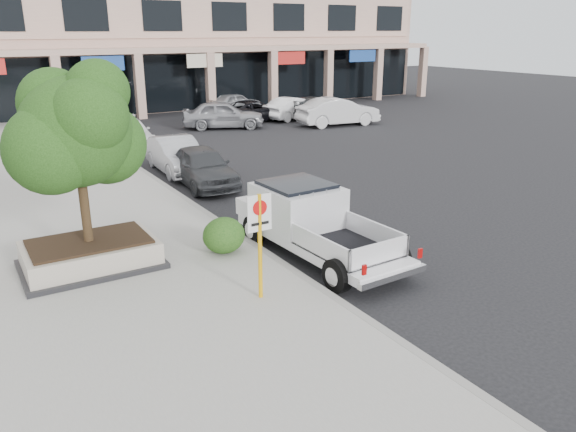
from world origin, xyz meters
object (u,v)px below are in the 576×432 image
object	(u,v)px
curb_car_b	(177,155)
lot_car_c	(315,107)
curb_car_d	(105,118)
lot_car_a	(223,115)
curb_car_c	(129,133)
pickup_truck	(320,224)
no_parking_sign	(260,232)
curb_car_a	(203,166)
lot_car_e	(235,102)
lot_car_f	(294,108)
planter	(90,254)
lot_car_b	(338,112)
lot_car_d	(252,111)
planter_tree	(81,131)

from	to	relation	value
curb_car_b	lot_car_c	distance (m)	16.46
curb_car_d	lot_car_c	distance (m)	13.41
lot_car_a	curb_car_c	bearing A→B (deg)	134.84
pickup_truck	curb_car_d	distance (m)	22.60
no_parking_sign	curb_car_a	world-z (taller)	no_parking_sign
lot_car_e	lot_car_f	distance (m)	5.40
planter	curb_car_a	xyz separation A→B (m)	(5.48, 6.02, 0.26)
no_parking_sign	pickup_truck	bearing A→B (deg)	30.81
lot_car_a	lot_car_c	distance (m)	7.12
planter	curb_car_d	xyz separation A→B (m)	(5.49, 20.55, 0.23)
lot_car_b	pickup_truck	bearing A→B (deg)	149.51
no_parking_sign	pickup_truck	distance (m)	3.06
lot_car_d	curb_car_c	bearing A→B (deg)	91.20
curb_car_c	lot_car_b	xyz separation A→B (m)	(12.81, -0.17, 0.17)
curb_car_a	lot_car_e	distance (m)	19.94
pickup_truck	lot_car_b	bearing A→B (deg)	50.11
curb_car_a	lot_car_f	bearing A→B (deg)	50.66
lot_car_f	lot_car_b	bearing A→B (deg)	-178.98
curb_car_a	lot_car_b	size ratio (longest dim) A/B	0.85
planter_tree	lot_car_e	xyz separation A→B (m)	(15.21, 23.20, -2.74)
curb_car_d	lot_car_a	xyz separation A→B (m)	(6.12, -3.18, 0.11)
lot_car_c	lot_car_f	distance (m)	1.61
curb_car_a	curb_car_d	distance (m)	14.53
planter_tree	pickup_truck	distance (m)	6.14
lot_car_e	lot_car_f	xyz separation A→B (m)	(1.74, -5.11, 0.04)
planter_tree	no_parking_sign	size ratio (longest dim) A/B	1.74
lot_car_a	lot_car_f	bearing A→B (deg)	-57.24
curb_car_d	lot_car_a	distance (m)	6.90
curb_car_d	planter_tree	bearing A→B (deg)	-104.48
planter	lot_car_e	size ratio (longest dim) A/B	0.81
no_parking_sign	curb_car_d	bearing A→B (deg)	83.46
curb_car_c	lot_car_e	world-z (taller)	lot_car_e
curb_car_d	lot_car_e	xyz separation A→B (m)	(9.85, 2.81, -0.03)
planter	lot_car_b	distance (m)	23.35
planter_tree	curb_car_a	xyz separation A→B (m)	(5.35, 5.86, -2.68)
curb_car_b	lot_car_a	xyz separation A→B (m)	(6.24, 8.88, 0.09)
lot_car_a	lot_car_f	distance (m)	5.54
lot_car_a	lot_car_f	size ratio (longest dim) A/B	1.10
lot_car_b	lot_car_d	bearing A→B (deg)	51.66
curb_car_a	lot_car_f	xyz separation A→B (m)	(11.60, 12.23, -0.02)
curb_car_a	curb_car_c	world-z (taller)	curb_car_a
lot_car_d	lot_car_a	bearing A→B (deg)	94.83
no_parking_sign	curb_car_b	bearing A→B (deg)	77.59
no_parking_sign	planter_tree	bearing A→B (deg)	124.88
planter	lot_car_f	distance (m)	25.00
curb_car_d	lot_car_f	xyz separation A→B (m)	(11.59, -2.30, 0.01)
curb_car_b	lot_car_e	distance (m)	17.89
curb_car_c	curb_car_d	bearing A→B (deg)	92.01
curb_car_b	curb_car_c	xyz separation A→B (m)	(-0.09, 6.43, -0.05)
planter	curb_car_d	distance (m)	21.27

